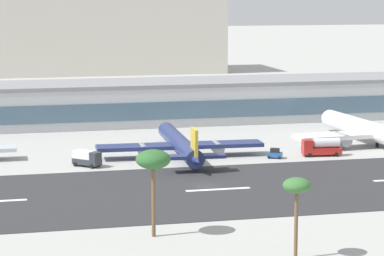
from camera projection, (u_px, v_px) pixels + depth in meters
ground_plane at (205, 186)px, 158.76m from camera, size 1400.00×1400.00×0.00m
runway_strip at (209, 190)px, 155.62m from camera, size 800.00×41.60×0.08m
runway_centreline_dash_4 at (218, 189)px, 155.97m from camera, size 12.00×1.20×0.01m
terminal_building at (138, 102)px, 234.13m from camera, size 183.91×22.35×11.35m
distant_hotel_block at (68, 35)px, 374.73m from camera, size 133.98×38.98×33.17m
airliner_gold_tail_gate_1 at (181, 145)px, 185.31m from camera, size 36.40×42.33×8.83m
airliner_navy_tail_gate_2 at (377, 133)px, 197.93m from camera, size 39.28×49.83×10.40m
service_fuel_truck_0 at (321, 147)px, 187.56m from camera, size 8.71×3.51×3.95m
service_box_truck_1 at (87, 158)px, 176.31m from camera, size 5.98×5.90×3.25m
service_baggage_tug_2 at (275, 153)px, 185.10m from camera, size 3.58×2.95×2.20m
palm_tree_1 at (153, 161)px, 124.68m from camera, size 5.11×5.11×12.95m
palm_tree_3 at (297, 188)px, 114.47m from camera, size 3.78×3.78×11.15m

